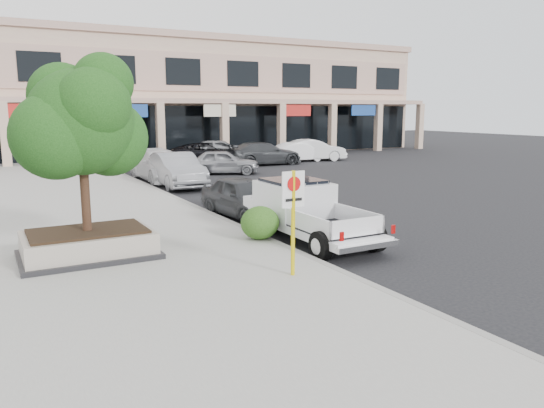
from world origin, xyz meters
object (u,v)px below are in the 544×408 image
at_px(pickup_truck, 311,212).
at_px(curb_car_d, 127,154).
at_px(lot_car_b, 298,152).
at_px(planter, 88,244).
at_px(lot_car_f, 313,150).
at_px(planter_tree, 85,123).
at_px(curb_car_b, 176,170).
at_px(lot_car_d, 206,153).
at_px(curb_car_a, 245,197).
at_px(curb_car_c, 161,165).
at_px(no_parking_sign, 293,209).
at_px(lot_car_e, 220,150).
at_px(lot_car_c, 264,153).
at_px(lot_car_a, 223,162).

xyz_separation_m(pickup_truck, curb_car_d, (0.35, 22.76, -0.02)).
xyz_separation_m(curb_car_d, lot_car_b, (11.47, -2.91, -0.14)).
relative_size(planter, lot_car_b, 0.77).
xyz_separation_m(lot_car_b, lot_car_f, (1.27, 0.03, 0.09)).
height_order(planter_tree, lot_car_f, planter_tree).
distance_m(curb_car_b, lot_car_d, 11.33).
distance_m(curb_car_a, lot_car_f, 20.74).
bearing_deg(curb_car_c, lot_car_f, 20.68).
bearing_deg(lot_car_b, planter_tree, 136.35).
xyz_separation_m(no_parking_sign, curb_car_c, (2.50, 17.63, -0.84)).
bearing_deg(lot_car_e, curb_car_c, 160.42).
bearing_deg(curb_car_c, lot_car_c, 26.13).
distance_m(curb_car_a, lot_car_c, 17.49).
height_order(lot_car_a, lot_car_f, lot_car_f).
height_order(curb_car_b, lot_car_b, curb_car_b).
distance_m(curb_car_d, lot_car_d, 5.36).
xyz_separation_m(planter, planter_tree, (0.13, 0.15, 2.94)).
bearing_deg(curb_car_d, lot_car_b, -14.77).
height_order(planter_tree, curb_car_c, planter_tree).
bearing_deg(curb_car_a, lot_car_f, 45.95).
bearing_deg(curb_car_b, lot_car_f, 33.19).
distance_m(curb_car_b, lot_car_e, 12.75).
height_order(planter_tree, lot_car_e, planter_tree).
distance_m(planter, curb_car_a, 6.58).
xyz_separation_m(planter, curb_car_a, (5.78, 3.12, 0.24)).
bearing_deg(lot_car_e, curb_car_a, 179.77).
bearing_deg(curb_car_b, no_parking_sign, -96.88).
xyz_separation_m(lot_car_d, lot_car_e, (1.40, 0.82, 0.10)).
xyz_separation_m(curb_car_d, lot_car_d, (5.31, -0.67, -0.12)).
height_order(curb_car_c, lot_car_d, curb_car_c).
bearing_deg(pickup_truck, lot_car_f, 56.70).
bearing_deg(curb_car_c, curb_car_d, 87.96).
bearing_deg(curb_car_b, lot_car_d, 63.33).
height_order(curb_car_a, lot_car_b, curb_car_a).
height_order(no_parking_sign, lot_car_c, no_parking_sign).
relative_size(curb_car_a, curb_car_b, 0.84).
xyz_separation_m(planter, lot_car_a, (10.14, 14.93, 0.23)).
bearing_deg(planter_tree, curb_car_b, 61.92).
bearing_deg(lot_car_f, no_parking_sign, 158.92).
relative_size(curb_car_b, curb_car_c, 0.91).
distance_m(curb_car_d, lot_car_a, 7.99).
bearing_deg(planter, curb_car_a, 28.37).
bearing_deg(pickup_truck, lot_car_e, 72.92).
height_order(planter, lot_car_a, lot_car_a).
bearing_deg(lot_car_b, no_parking_sign, 147.51).
distance_m(curb_car_c, lot_car_f, 13.87).
bearing_deg(planter, lot_car_d, 61.34).
relative_size(planter, lot_car_e, 0.68).
xyz_separation_m(curb_car_b, curb_car_d, (0.20, 10.58, 0.01)).
relative_size(lot_car_b, lot_car_d, 0.82).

